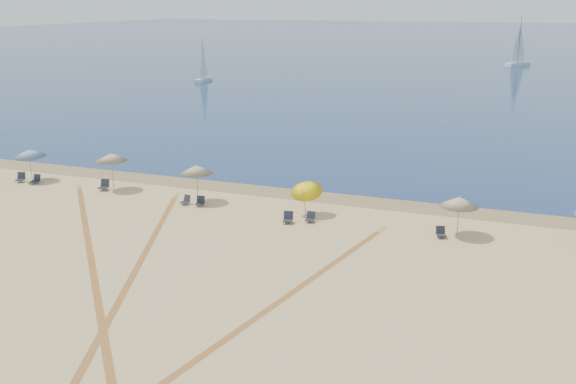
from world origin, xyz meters
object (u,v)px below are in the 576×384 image
object	(u,v)px
chair_7	(441,233)
umbrella_2	(197,169)
umbrella_4	(459,202)
umbrella_0	(30,153)
umbrella_3	(306,188)
chair_1	(36,180)
chair_3	(186,200)
chair_5	(288,218)
sailboat_2	(203,68)
chair_2	(104,185)
chair_0	(21,178)
umbrella_1	(111,157)
sailboat_0	(519,51)
chair_6	(310,217)
chair_4	(200,202)

from	to	relation	value
chair_7	umbrella_2	bearing A→B (deg)	153.65
chair_7	umbrella_4	bearing A→B (deg)	17.57
umbrella_0	chair_7	distance (m)	29.98
umbrella_3	chair_1	xyz separation A→B (m)	(-20.71, 0.10, -1.47)
umbrella_4	chair_3	size ratio (longest dim) A/B	3.34
chair_1	chair_5	xyz separation A→B (m)	(20.18, -1.84, 0.01)
umbrella_0	chair_1	bearing A→B (deg)	-34.16
sailboat_2	umbrella_0	bearing A→B (deg)	-78.60
umbrella_4	chair_2	distance (m)	24.28
umbrella_2	chair_2	bearing A→B (deg)	178.52
chair_1	chair_5	distance (m)	20.26
umbrella_0	chair_0	bearing A→B (deg)	-132.48
umbrella_1	sailboat_2	size ratio (longest dim) A/B	0.38
umbrella_2	umbrella_3	world-z (taller)	umbrella_2
chair_5	chair_3	bearing A→B (deg)	157.29
chair_5	chair_7	world-z (taller)	chair_5
umbrella_1	umbrella_3	size ratio (longest dim) A/B	1.10
umbrella_3	sailboat_0	xyz separation A→B (m)	(9.42, 106.58, 1.25)
chair_1	chair_7	distance (m)	29.08
chair_6	chair_7	size ratio (longest dim) A/B	0.83
chair_3	umbrella_4	bearing A→B (deg)	15.63
chair_6	chair_7	world-z (taller)	chair_6
chair_6	chair_4	bearing A→B (deg)	173.91
umbrella_2	sailboat_2	bearing A→B (deg)	117.09
chair_0	chair_7	xyz separation A→B (m)	(30.41, -1.18, -0.03)
chair_1	chair_6	xyz separation A→B (m)	(21.37, -1.22, -0.02)
umbrella_2	chair_4	size ratio (longest dim) A/B	3.60
umbrella_2	chair_1	world-z (taller)	umbrella_2
umbrella_3	chair_3	world-z (taller)	umbrella_3
umbrella_4	chair_4	xyz separation A→B (m)	(-16.17, -0.12, -1.70)
umbrella_3	chair_7	size ratio (longest dim) A/B	3.27
umbrella_2	sailboat_0	size ratio (longest dim) A/B	0.26
umbrella_2	chair_7	world-z (taller)	umbrella_2
umbrella_0	chair_4	world-z (taller)	umbrella_0
umbrella_3	chair_3	distance (m)	8.21
chair_2	chair_7	world-z (taller)	chair_2
chair_7	sailboat_2	world-z (taller)	sailboat_2
chair_1	chair_6	world-z (taller)	chair_1
chair_5	chair_2	bearing A→B (deg)	157.56
sailboat_2	chair_4	bearing A→B (deg)	-67.11
umbrella_2	chair_6	bearing A→B (deg)	-9.14
umbrella_1	chair_7	size ratio (longest dim) A/B	3.59
umbrella_1	chair_0	distance (m)	7.82
chair_1	sailboat_2	xyz separation A→B (m)	(-17.64, 60.21, 1.83)
chair_2	chair_4	size ratio (longest dim) A/B	1.17
umbrella_3	sailboat_0	distance (m)	107.00
chair_5	sailboat_2	xyz separation A→B (m)	(-37.82, 62.05, 1.81)
chair_2	sailboat_0	bearing A→B (deg)	66.26
umbrella_2	chair_5	bearing A→B (deg)	-15.42
umbrella_1	chair_6	distance (m)	15.46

